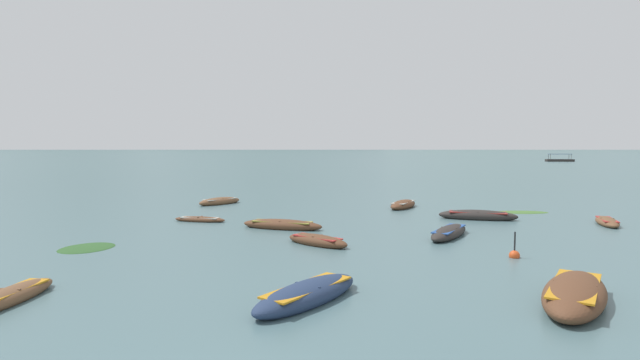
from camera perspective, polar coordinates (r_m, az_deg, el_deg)
The scene contains 19 objects.
ground_plane at distance 1506.23m, azimuth 5.47°, elevation 3.66°, with size 6000.00×6000.00×0.00m, color slate.
mountain_0 at distance 2803.85m, azimuth -26.92°, elevation 9.34°, with size 1705.79×1705.79×586.46m, color #4C5B56.
mountain_1 at distance 1957.99m, azimuth -7.43°, elevation 10.49°, with size 1509.45×1509.45×464.11m, color #4C5B56.
mountain_2 at distance 2019.58m, azimuth 19.87°, elevation 9.37°, with size 1526.39×1526.39×413.90m, color slate.
rowboat_0 at distance 34.61m, azimuth 9.80°, elevation -2.90°, with size 2.66×4.12×0.68m.
rowboat_1 at distance 21.22m, azimuth -0.32°, elevation -7.19°, with size 3.21×2.63×0.57m.
rowboat_2 at distance 28.67m, azimuth -14.01°, elevation -4.55°, with size 3.18×1.20×0.36m.
rowboat_3 at distance 37.04m, azimuth -11.77°, elevation -2.50°, with size 3.03×3.69×0.64m.
rowboat_5 at distance 15.11m, azimuth 27.89°, elevation -11.86°, with size 3.45×4.75×0.85m.
rowboat_6 at distance 23.93m, azimuth 15.01°, elevation -6.02°, with size 2.84×4.33×0.63m.
rowboat_7 at distance 13.62m, azimuth -1.47°, elevation -13.34°, with size 3.23×4.26×0.70m.
rowboat_8 at distance 16.06m, azimuth -32.76°, elevation -11.49°, with size 0.89×3.33×0.51m.
rowboat_10 at distance 31.01m, azimuth 30.82°, elevation -4.27°, with size 1.71×3.41×0.50m.
rowboat_11 at distance 25.44m, azimuth -4.49°, elevation -5.32°, with size 4.54×2.04×0.62m.
rowboat_12 at distance 30.12m, azimuth 18.15°, elevation -4.02°, with size 4.65×1.99×0.70m.
ferry_0 at distance 164.82m, azimuth 26.48°, elevation 2.12°, with size 7.97×2.62×2.54m.
mooring_buoy at distance 20.26m, azimuth 22.01°, elevation -8.22°, with size 0.41×0.41×1.13m.
weed_patch_2 at distance 34.31m, azimuth 22.67°, elevation -3.56°, with size 3.58×1.49×0.14m, color #477033.
weed_patch_3 at distance 22.81m, azimuth -25.85°, elevation -7.26°, with size 2.42×2.07×0.14m, color #2D5628.
Camera 1 is at (2.49, -6.22, 4.24)m, focal length 27.06 mm.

